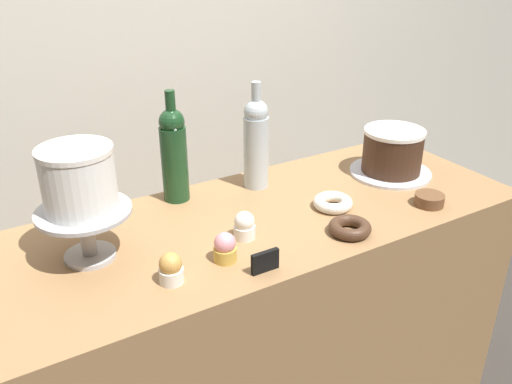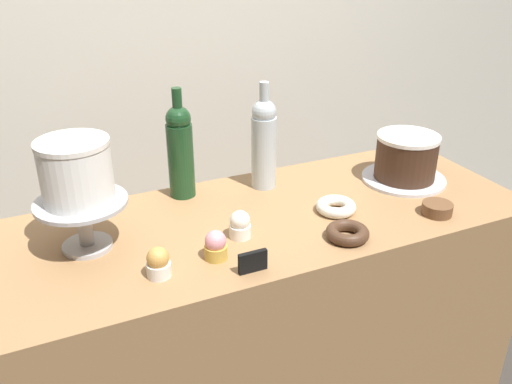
{
  "view_description": "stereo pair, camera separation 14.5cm",
  "coord_description": "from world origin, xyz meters",
  "views": [
    {
      "loc": [
        -0.67,
        -1.12,
        1.66
      ],
      "look_at": [
        0.0,
        0.0,
        1.03
      ],
      "focal_mm": 38.07,
      "sensor_mm": 36.0,
      "label": 1
    },
    {
      "loc": [
        -0.54,
        -1.19,
        1.66
      ],
      "look_at": [
        0.0,
        0.0,
        1.03
      ],
      "focal_mm": 38.07,
      "sensor_mm": 36.0,
      "label": 2
    }
  ],
  "objects": [
    {
      "name": "wine_bottle_clear",
      "position": [
        0.11,
        0.18,
        1.09
      ],
      "size": [
        0.08,
        0.08,
        0.33
      ],
      "color": "#B2BCC1",
      "rests_on": "display_counter"
    },
    {
      "name": "cake_stand_pedestal",
      "position": [
        -0.45,
        0.04,
        1.03
      ],
      "size": [
        0.22,
        0.22,
        0.13
      ],
      "color": "#B2B2B7",
      "rests_on": "display_counter"
    },
    {
      "name": "cupcake_strawberry",
      "position": [
        -0.17,
        -0.14,
        0.98
      ],
      "size": [
        0.06,
        0.06,
        0.07
      ],
      "color": "gold",
      "rests_on": "display_counter"
    },
    {
      "name": "white_layer_cake",
      "position": [
        -0.45,
        0.04,
        1.15
      ],
      "size": [
        0.17,
        0.17,
        0.15
      ],
      "color": "white",
      "rests_on": "cake_stand_pedestal"
    },
    {
      "name": "silver_serving_platter",
      "position": [
        0.53,
        0.03,
        0.95
      ],
      "size": [
        0.26,
        0.26,
        0.01
      ],
      "color": "silver",
      "rests_on": "display_counter"
    },
    {
      "name": "price_sign_chalkboard",
      "position": [
        -0.11,
        -0.23,
        0.97
      ],
      "size": [
        0.07,
        0.01,
        0.05
      ],
      "color": "black",
      "rests_on": "display_counter"
    },
    {
      "name": "cupcake_caramel",
      "position": [
        -0.32,
        -0.16,
        0.98
      ],
      "size": [
        0.06,
        0.06,
        0.07
      ],
      "color": "white",
      "rests_on": "display_counter"
    },
    {
      "name": "donut_chocolate",
      "position": [
        0.17,
        -0.19,
        0.96
      ],
      "size": [
        0.11,
        0.11,
        0.03
      ],
      "color": "#472D1E",
      "rests_on": "display_counter"
    },
    {
      "name": "cookie_stack",
      "position": [
        0.47,
        -0.19,
        0.96
      ],
      "size": [
        0.08,
        0.08,
        0.03
      ],
      "color": "brown",
      "rests_on": "display_counter"
    },
    {
      "name": "back_wall",
      "position": [
        0.0,
        0.86,
        1.3
      ],
      "size": [
        6.0,
        0.05,
        2.6
      ],
      "color": "beige",
      "rests_on": "ground_plane"
    },
    {
      "name": "donut_sugar",
      "position": [
        0.22,
        -0.06,
        0.96
      ],
      "size": [
        0.11,
        0.11,
        0.03
      ],
      "color": "silver",
      "rests_on": "display_counter"
    },
    {
      "name": "chocolate_round_cake",
      "position": [
        0.53,
        0.03,
        1.03
      ],
      "size": [
        0.19,
        0.19,
        0.14
      ],
      "color": "#3D2619",
      "rests_on": "silver_serving_platter"
    },
    {
      "name": "display_counter",
      "position": [
        0.0,
        0.0,
        0.47
      ],
      "size": [
        1.55,
        0.57,
        0.95
      ],
      "color": "#997047",
      "rests_on": "ground_plane"
    },
    {
      "name": "wine_bottle_green",
      "position": [
        -0.14,
        0.22,
        1.09
      ],
      "size": [
        0.08,
        0.08,
        0.33
      ],
      "color": "#193D1E",
      "rests_on": "display_counter"
    },
    {
      "name": "cupcake_vanilla",
      "position": [
        -0.08,
        -0.07,
        0.98
      ],
      "size": [
        0.06,
        0.06,
        0.07
      ],
      "color": "white",
      "rests_on": "display_counter"
    }
  ]
}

